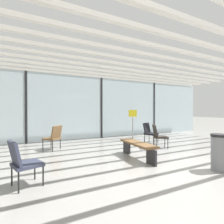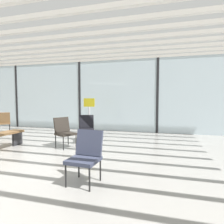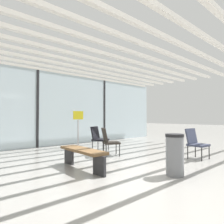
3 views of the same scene
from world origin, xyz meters
The scene contains 11 objects.
glass_curtain_wall centered at (0.00, 5.20, 1.55)m, with size 14.00×0.08×3.10m, color silver.
window_mullion_0 centered at (-3.50, 5.20, 1.55)m, with size 0.10×0.12×3.10m, color black.
window_mullion_1 centered at (0.00, 5.20, 1.55)m, with size 0.10×0.12×3.10m, color black.
window_mullion_2 centered at (3.50, 5.20, 1.55)m, with size 0.10×0.12×3.10m, color black.
ceiling_slats centered at (0.00, 1.90, 3.15)m, with size 13.72×6.72×0.10m.
parked_airplane centered at (-0.73, 9.83, 1.90)m, with size 13.56×3.80×3.80m.
lounge_chair_0 centered at (-2.62, 3.41, 0.49)m, with size 0.71×0.71×0.87m.
lounge_chair_2 centered at (1.30, 2.90, 0.49)m, with size 0.65×0.67×0.87m.
lounge_chair_3 centered at (2.55, -0.07, 0.49)m, with size 0.52×0.56×0.87m.
lounge_chair_4 centered at (0.97, 1.98, 0.49)m, with size 0.69×0.68×0.87m.
info_sign centered at (1.03, 3.80, 0.68)m, with size 0.44×0.32×1.44m.
Camera 2 is at (3.83, -3.04, 1.40)m, focal length 30.94 mm.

